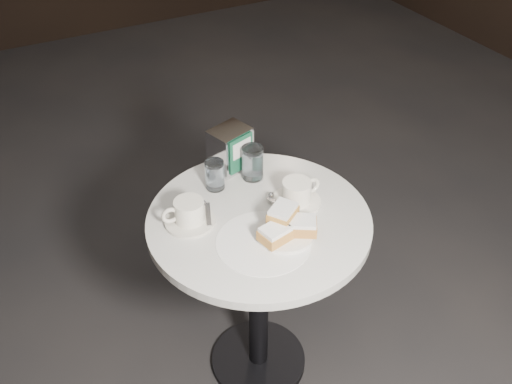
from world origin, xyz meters
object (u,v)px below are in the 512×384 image
at_px(cafe_table, 259,262).
at_px(coffee_cup_right, 297,194).
at_px(water_glass_left, 215,175).
at_px(napkin_dispenser, 230,149).
at_px(beignet_plate, 286,227).
at_px(coffee_cup_left, 189,214).
at_px(water_glass_right, 252,163).

distance_m(cafe_table, coffee_cup_right, 0.27).
height_order(coffee_cup_right, water_glass_left, water_glass_left).
distance_m(cafe_table, napkin_dispenser, 0.40).
height_order(beignet_plate, coffee_cup_right, beignet_plate).
bearing_deg(coffee_cup_right, water_glass_left, 132.75).
height_order(beignet_plate, coffee_cup_left, beignet_plate).
height_order(cafe_table, water_glass_right, water_glass_right).
xyz_separation_m(coffee_cup_left, water_glass_right, (0.28, 0.12, 0.02)).
xyz_separation_m(beignet_plate, water_glass_right, (0.05, 0.31, 0.03)).
height_order(water_glass_left, napkin_dispenser, napkin_dispenser).
xyz_separation_m(coffee_cup_right, napkin_dispenser, (-0.10, 0.28, 0.04)).
xyz_separation_m(water_glass_right, napkin_dispenser, (-0.04, 0.09, 0.02)).
xyz_separation_m(cafe_table, beignet_plate, (0.03, -0.11, 0.23)).
bearing_deg(napkin_dispenser, coffee_cup_left, -157.16).
relative_size(water_glass_right, napkin_dispenser, 0.76).
relative_size(beignet_plate, coffee_cup_left, 1.13).
bearing_deg(cafe_table, coffee_cup_left, 158.84).
relative_size(cafe_table, coffee_cup_right, 4.35).
xyz_separation_m(cafe_table, water_glass_left, (-0.06, 0.20, 0.25)).
bearing_deg(coffee_cup_right, coffee_cup_left, 165.87).
bearing_deg(napkin_dispenser, coffee_cup_right, -87.86).
bearing_deg(cafe_table, water_glass_left, 105.59).
bearing_deg(napkin_dispenser, beignet_plate, -108.80).
bearing_deg(water_glass_right, coffee_cup_right, -72.34).
relative_size(cafe_table, water_glass_right, 6.39).
bearing_deg(coffee_cup_left, cafe_table, -15.13).
bearing_deg(beignet_plate, water_glass_left, 105.92).
relative_size(coffee_cup_left, water_glass_left, 1.70).
bearing_deg(coffee_cup_right, napkin_dispenser, 107.30).
height_order(cafe_table, beignet_plate, beignet_plate).
distance_m(cafe_table, beignet_plate, 0.26).
distance_m(cafe_table, coffee_cup_left, 0.32).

